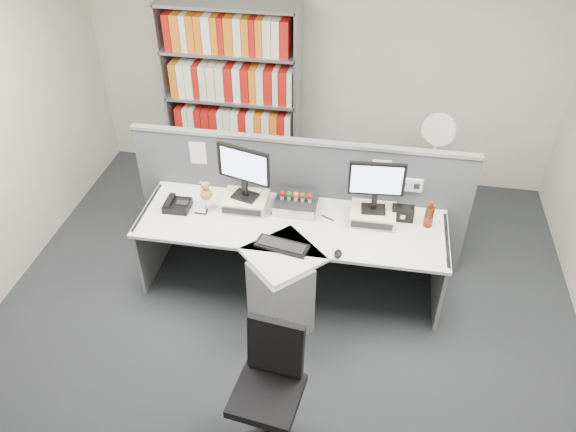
% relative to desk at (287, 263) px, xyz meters
% --- Properties ---
extents(ground, '(5.50, 5.50, 0.00)m').
position_rel_desk_xyz_m(ground, '(0.00, -0.60, -0.46)').
color(ground, '#2B2E33').
rests_on(ground, ground).
extents(room_shell, '(5.04, 5.54, 2.72)m').
position_rel_desk_xyz_m(room_shell, '(0.00, -0.60, 1.33)').
color(room_shell, '#BBB9A7').
rests_on(room_shell, ground).
extents(partition, '(3.00, 0.08, 1.27)m').
position_rel_desk_xyz_m(partition, '(0.00, 0.65, 0.19)').
color(partition, '#4E5059').
rests_on(partition, ground).
extents(desk, '(2.60, 1.20, 0.72)m').
position_rel_desk_xyz_m(desk, '(0.00, 0.00, 0.00)').
color(desk, white).
rests_on(desk, ground).
extents(monitor_riser_left, '(0.38, 0.31, 0.10)m').
position_rel_desk_xyz_m(monitor_riser_left, '(-0.43, 0.38, 0.31)').
color(monitor_riser_left, beige).
rests_on(monitor_riser_left, desk).
extents(monitor_riser_right, '(0.38, 0.31, 0.10)m').
position_rel_desk_xyz_m(monitor_riser_right, '(0.67, 0.38, 0.31)').
color(monitor_riser_right, beige).
rests_on(monitor_riser_right, desk).
extents(monitor_left, '(0.47, 0.21, 0.49)m').
position_rel_desk_xyz_m(monitor_left, '(-0.43, 0.38, 0.65)').
color(monitor_left, black).
rests_on(monitor_left, monitor_riser_left).
extents(monitor_right, '(0.46, 0.16, 0.46)m').
position_rel_desk_xyz_m(monitor_right, '(0.67, 0.38, 0.64)').
color(monitor_right, black).
rests_on(monitor_right, monitor_riser_right).
extents(desktop_pc, '(0.36, 0.32, 0.09)m').
position_rel_desk_xyz_m(desktop_pc, '(0.00, 0.43, 0.31)').
color(desktop_pc, black).
rests_on(desktop_pc, desk).
extents(figurines, '(0.29, 0.05, 0.09)m').
position_rel_desk_xyz_m(figurines, '(0.00, 0.41, 0.41)').
color(figurines, beige).
rests_on(figurines, desktop_pc).
extents(keyboard, '(0.45, 0.24, 0.03)m').
position_rel_desk_xyz_m(keyboard, '(-0.02, -0.10, 0.28)').
color(keyboard, black).
rests_on(keyboard, desk).
extents(mouse, '(0.06, 0.10, 0.04)m').
position_rel_desk_xyz_m(mouse, '(0.43, -0.12, 0.28)').
color(mouse, black).
rests_on(mouse, desk).
extents(desk_phone, '(0.22, 0.21, 0.10)m').
position_rel_desk_xyz_m(desk_phone, '(-1.01, 0.25, 0.30)').
color(desk_phone, black).
rests_on(desk_phone, desk).
extents(desk_calendar, '(0.11, 0.08, 0.13)m').
position_rel_desk_xyz_m(desk_calendar, '(-0.79, 0.23, 0.32)').
color(desk_calendar, black).
rests_on(desk_calendar, desk).
extents(plush_toy, '(0.11, 0.11, 0.18)m').
position_rel_desk_xyz_m(plush_toy, '(-0.75, 0.29, 0.44)').
color(plush_toy, olive).
rests_on(plush_toy, monitor_riser_left).
extents(speaker, '(0.18, 0.10, 0.12)m').
position_rel_desk_xyz_m(speaker, '(0.92, 0.43, 0.33)').
color(speaker, black).
rests_on(speaker, desk).
extents(cola_bottle, '(0.08, 0.08, 0.25)m').
position_rel_desk_xyz_m(cola_bottle, '(1.13, 0.38, 0.36)').
color(cola_bottle, '#3F190A').
rests_on(cola_bottle, desk).
extents(shelving_unit, '(1.41, 0.40, 2.00)m').
position_rel_desk_xyz_m(shelving_unit, '(-0.90, 1.85, 0.52)').
color(shelving_unit, gray).
rests_on(shelving_unit, ground).
extents(filing_cabinet, '(0.45, 0.61, 0.70)m').
position_rel_desk_xyz_m(filing_cabinet, '(1.20, 1.40, -0.11)').
color(filing_cabinet, gray).
rests_on(filing_cabinet, ground).
extents(desk_fan, '(0.32, 0.19, 0.54)m').
position_rel_desk_xyz_m(desk_fan, '(1.20, 1.40, 0.58)').
color(desk_fan, white).
rests_on(desk_fan, filing_cabinet).
extents(office_chair, '(0.60, 0.61, 0.92)m').
position_rel_desk_xyz_m(office_chair, '(0.10, -1.21, 0.04)').
color(office_chair, silver).
rests_on(office_chair, ground).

